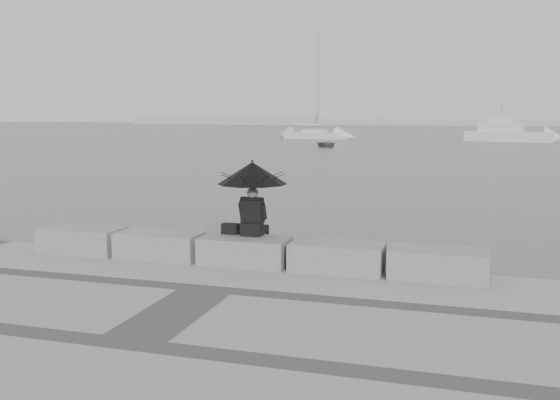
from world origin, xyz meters
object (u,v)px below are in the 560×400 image
(sailboat_left, at_px, (315,135))
(dinghy, at_px, (326,144))
(motor_cruiser, at_px, (509,134))
(seated_person, at_px, (252,180))

(sailboat_left, distance_m, dinghy, 18.49)
(sailboat_left, xyz_separation_m, motor_cruiser, (22.98, -1.02, 0.37))
(motor_cruiser, distance_m, dinghy, 24.17)
(motor_cruiser, xyz_separation_m, dinghy, (-17.52, -16.64, -0.62))
(sailboat_left, xyz_separation_m, dinghy, (5.47, -17.66, -0.25))
(seated_person, bearing_deg, dinghy, 102.26)
(motor_cruiser, bearing_deg, seated_person, -82.46)
(sailboat_left, relative_size, motor_cruiser, 1.30)
(motor_cruiser, bearing_deg, sailboat_left, -167.82)
(motor_cruiser, relative_size, dinghy, 3.12)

